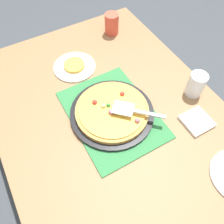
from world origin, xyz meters
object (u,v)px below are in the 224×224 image
object	(u,v)px
served_slice_left	(74,65)
pizza_server	(134,111)
plate_near_left	(75,67)
napkin_stack	(197,121)
pizza_pan	(112,113)
cup_far	(196,84)
pizza	(112,110)
cup_near	(112,24)

from	to	relation	value
served_slice_left	pizza_server	bearing A→B (deg)	12.66
plate_near_left	napkin_stack	world-z (taller)	napkin_stack
pizza_pan	plate_near_left	bearing A→B (deg)	-175.98
plate_near_left	cup_far	world-z (taller)	cup_far
cup_far	napkin_stack	xyz separation A→B (m)	(0.14, -0.10, -0.05)
pizza	served_slice_left	world-z (taller)	pizza
pizza_pan	cup_far	bearing A→B (deg)	78.65
served_slice_left	cup_far	distance (m)	0.62
pizza_pan	cup_near	bearing A→B (deg)	150.74
plate_near_left	cup_far	xyz separation A→B (m)	(0.44, 0.43, 0.06)
pizza_pan	cup_near	world-z (taller)	cup_near
plate_near_left	napkin_stack	xyz separation A→B (m)	(0.58, 0.33, 0.00)
pizza	plate_near_left	size ratio (longest dim) A/B	1.50
pizza	served_slice_left	distance (m)	0.36
pizza	napkin_stack	bearing A→B (deg)	54.22
served_slice_left	pizza_server	xyz separation A→B (m)	(0.43, 0.10, 0.05)
plate_near_left	served_slice_left	size ratio (longest dim) A/B	2.00
pizza_pan	plate_near_left	xyz separation A→B (m)	(-0.36, -0.03, -0.01)
pizza_server	napkin_stack	size ratio (longest dim) A/B	1.63
served_slice_left	napkin_stack	size ratio (longest dim) A/B	0.92
pizza	plate_near_left	distance (m)	0.36
pizza	cup_near	size ratio (longest dim) A/B	2.75
pizza	pizza_pan	bearing A→B (deg)	-102.12
pizza	pizza_server	world-z (taller)	pizza_server
pizza_pan	served_slice_left	size ratio (longest dim) A/B	3.45
plate_near_left	pizza_server	bearing A→B (deg)	12.66
pizza_pan	plate_near_left	distance (m)	0.36
pizza_pan	pizza_server	size ratio (longest dim) A/B	1.94
plate_near_left	pizza_server	xyz separation A→B (m)	(0.43, 0.10, 0.06)
pizza_pan	pizza	size ratio (longest dim) A/B	1.15
pizza	plate_near_left	world-z (taller)	pizza
pizza	pizza_server	distance (m)	0.10
pizza_pan	pizza_server	distance (m)	0.11
served_slice_left	napkin_stack	world-z (taller)	served_slice_left
cup_near	served_slice_left	bearing A→B (deg)	-63.27
pizza_server	plate_near_left	bearing A→B (deg)	-167.34
pizza	napkin_stack	distance (m)	0.38
plate_near_left	pizza_server	distance (m)	0.44
served_slice_left	pizza_server	distance (m)	0.44
napkin_stack	served_slice_left	bearing A→B (deg)	-150.10
cup_near	napkin_stack	size ratio (longest dim) A/B	1.00
napkin_stack	pizza	bearing A→B (deg)	-125.78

